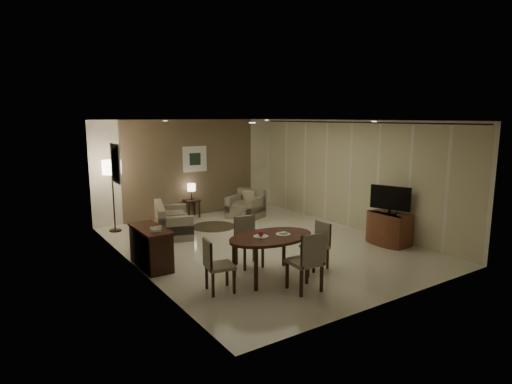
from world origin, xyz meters
TOP-DOWN VIEW (x-y plane):
  - room_shell at (0.00, 0.40)m, footprint 5.50×7.00m
  - taupe_accent at (0.00, 3.48)m, footprint 3.96×0.03m
  - curtain_wall at (2.68, 0.00)m, footprint 0.08×6.70m
  - curtain_rod at (2.68, 0.00)m, footprint 0.03×6.80m
  - art_back_frame at (0.10, 3.46)m, footprint 0.72×0.03m
  - art_back_canvas at (0.10, 3.44)m, footprint 0.34×0.01m
  - art_left_frame at (-2.72, 1.20)m, footprint 0.03×0.60m
  - art_left_canvas at (-2.71, 1.20)m, footprint 0.01×0.46m
  - downlight_nl at (-1.40, -1.80)m, footprint 0.10×0.10m
  - downlight_nr at (1.40, -1.80)m, footprint 0.10×0.10m
  - downlight_fl at (-1.40, 1.80)m, footprint 0.10×0.10m
  - downlight_fr at (1.40, 1.80)m, footprint 0.10×0.10m
  - console_desk at (-2.49, 0.00)m, footprint 0.48×1.20m
  - telephone at (-2.49, -0.30)m, footprint 0.20×0.14m
  - tv_cabinet at (2.40, -1.50)m, footprint 0.48×0.90m
  - flat_tv at (2.38, -1.50)m, footprint 0.36×0.85m
  - dining_table at (-0.93, -1.67)m, footprint 1.59×0.99m
  - chair_near at (-0.82, -2.44)m, footprint 0.51×0.51m
  - chair_far at (-0.94, -0.99)m, footprint 0.50×0.50m
  - chair_left at (-1.97, -1.73)m, footprint 0.50×0.50m
  - chair_right at (0.00, -1.76)m, footprint 0.42×0.42m
  - plate_a at (-1.11, -1.62)m, footprint 0.26×0.26m
  - plate_b at (-0.71, -1.72)m, footprint 0.26×0.26m
  - fruit_apple at (-1.11, -1.62)m, footprint 0.09×0.09m
  - napkin at (-0.71, -1.72)m, footprint 0.12×0.08m
  - round_rug at (-0.13, 1.97)m, footprint 1.13×1.13m
  - sofa at (-1.25, 1.91)m, footprint 1.72×1.21m
  - armchair at (1.08, 2.35)m, footprint 1.10×1.12m
  - side_table at (-0.13, 3.25)m, footprint 0.39×0.39m
  - table_lamp at (-0.13, 3.25)m, footprint 0.22×0.22m
  - floor_lamp at (-2.35, 2.93)m, footprint 0.44×0.44m

SIDE VIEW (x-z plane):
  - round_rug at x=-0.13m, z-range 0.00..0.01m
  - side_table at x=-0.13m, z-range 0.00..0.49m
  - tv_cabinet at x=2.40m, z-range 0.00..0.70m
  - sofa at x=-1.25m, z-range 0.00..0.73m
  - dining_table at x=-0.93m, z-range 0.00..0.74m
  - console_desk at x=-2.49m, z-range 0.00..0.75m
  - armchair at x=1.08m, z-range 0.00..0.76m
  - chair_right at x=0.00m, z-range 0.00..0.85m
  - chair_left at x=-1.97m, z-range 0.00..0.87m
  - chair_far at x=-0.94m, z-range 0.00..0.92m
  - chair_near at x=-0.82m, z-range 0.00..0.99m
  - table_lamp at x=-0.13m, z-range 0.49..0.99m
  - plate_a at x=-1.11m, z-range 0.74..0.76m
  - plate_b at x=-0.71m, z-range 0.74..0.76m
  - napkin at x=-0.71m, z-range 0.76..0.79m
  - telephone at x=-2.49m, z-range 0.76..0.85m
  - fruit_apple at x=-1.11m, z-range 0.76..0.85m
  - floor_lamp at x=-2.35m, z-range 0.00..1.75m
  - flat_tv at x=2.38m, z-range 0.72..1.32m
  - curtain_wall at x=2.68m, z-range 0.03..2.61m
  - taupe_accent at x=0.00m, z-range 0.00..2.70m
  - room_shell at x=0.00m, z-range 0.00..2.70m
  - art_back_frame at x=0.10m, z-range 1.24..1.96m
  - art_back_canvas at x=0.10m, z-range 1.43..1.77m
  - art_left_frame at x=-2.72m, z-range 1.45..2.25m
  - art_left_canvas at x=-2.71m, z-range 1.53..2.17m
  - curtain_rod at x=2.68m, z-range 2.62..2.66m
  - downlight_nl at x=-1.40m, z-range 2.68..2.69m
  - downlight_nr at x=1.40m, z-range 2.68..2.69m
  - downlight_fl at x=-1.40m, z-range 2.68..2.69m
  - downlight_fr at x=1.40m, z-range 2.68..2.69m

